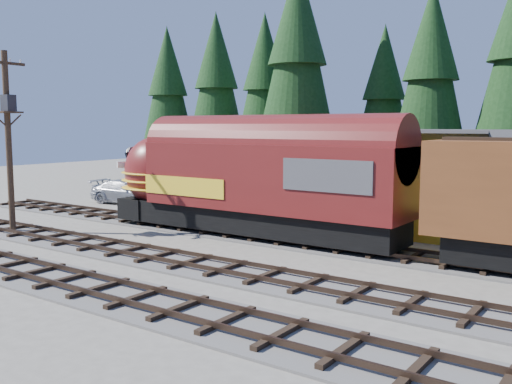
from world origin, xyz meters
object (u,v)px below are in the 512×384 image
Objects in this scene: depot at (378,172)px; pickup_truck_b at (128,192)px; locomotive at (241,183)px; utility_pole at (8,130)px; pickup_truck_a at (238,205)px; caboose at (362,166)px.

depot reaches higher than pickup_truck_b.
locomotive is 1.81× the size of utility_pole.
locomotive is 5.12m from pickup_truck_a.
depot is 1.98× the size of pickup_truck_a.
utility_pole is 12.94m from pickup_truck_a.
pickup_truck_b is (-17.91, -1.77, -2.13)m from depot.
pickup_truck_a is 1.13× the size of pickup_truck_b.
utility_pole is 1.43× the size of pickup_truck_a.
pickup_truck_a is (7.27, 9.77, -4.38)m from utility_pole.
depot is 19.45m from utility_pole.
utility_pole reaches higher than caboose.
pickup_truck_a is (-7.44, -2.76, -2.06)m from depot.
pickup_truck_b is (-10.48, 0.99, -0.07)m from pickup_truck_a.
depot is at bearing -59.48° from caboose.
locomotive is at bearing -89.91° from caboose.
locomotive is at bearing -124.09° from depot.
depot is 1.39× the size of utility_pole.
caboose is 10.84m from pickup_truck_a.
depot is 0.77× the size of locomotive.
caboose is (-0.02, 14.00, 0.02)m from locomotive.
pickup_truck_a is at bearing -106.38° from caboose.
pickup_truck_a is (-3.04, 3.74, -1.74)m from locomotive.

